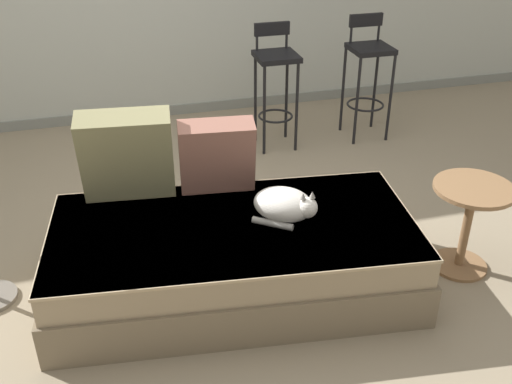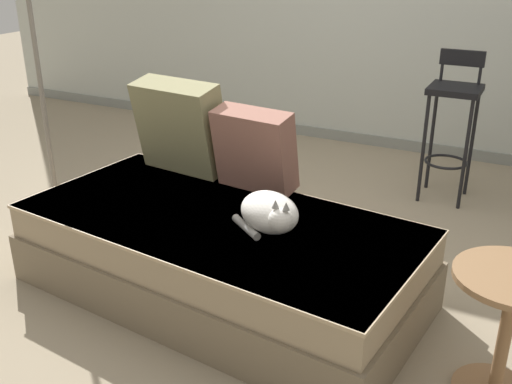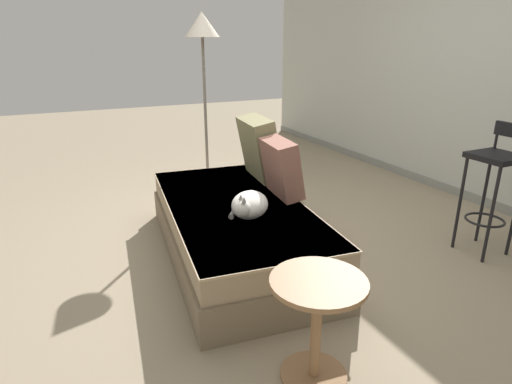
# 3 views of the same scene
# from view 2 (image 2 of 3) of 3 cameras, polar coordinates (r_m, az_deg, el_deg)

# --- Properties ---
(ground_plane) EXTENTS (16.00, 16.00, 0.00)m
(ground_plane) POSITION_cam_2_polar(r_m,az_deg,el_deg) (3.34, 0.02, -6.23)
(ground_plane) COLOR gray
(ground_plane) RESTS_ON ground
(wall_baseboard_trim) EXTENTS (8.00, 0.02, 0.09)m
(wall_baseboard_trim) POSITION_cam_2_polar(r_m,az_deg,el_deg) (5.22, 10.98, 4.88)
(wall_baseboard_trim) COLOR gray
(wall_baseboard_trim) RESTS_ON ground
(couch) EXTENTS (2.04, 1.17, 0.42)m
(couch) POSITION_cam_2_polar(r_m,az_deg,el_deg) (2.93, -3.52, -6.00)
(couch) COLOR #766750
(couch) RESTS_ON ground
(throw_pillow_corner) EXTENTS (0.52, 0.33, 0.52)m
(throw_pillow_corner) POSITION_cam_2_polar(r_m,az_deg,el_deg) (3.34, -7.21, 6.20)
(throw_pillow_corner) COLOR #847F56
(throw_pillow_corner) RESTS_ON couch
(throw_pillow_middle) EXTENTS (0.44, 0.27, 0.44)m
(throw_pillow_middle) POSITION_cam_2_polar(r_m,az_deg,el_deg) (3.07, -0.21, 4.06)
(throw_pillow_middle) COLOR #936051
(throw_pillow_middle) RESTS_ON couch
(cat) EXTENTS (0.40, 0.38, 0.20)m
(cat) POSITION_cam_2_polar(r_m,az_deg,el_deg) (2.67, 1.34, -2.00)
(cat) COLOR white
(cat) RESTS_ON couch
(bar_stool_near_window) EXTENTS (0.32, 0.32, 0.98)m
(bar_stool_near_window) POSITION_cam_2_polar(r_m,az_deg,el_deg) (4.11, 18.24, 7.35)
(bar_stool_near_window) COLOR black
(bar_stool_near_window) RESTS_ON ground
(side_table) EXTENTS (0.44, 0.44, 0.53)m
(side_table) POSITION_cam_2_polar(r_m,az_deg,el_deg) (2.42, 22.87, -11.08)
(side_table) COLOR olive
(side_table) RESTS_ON ground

